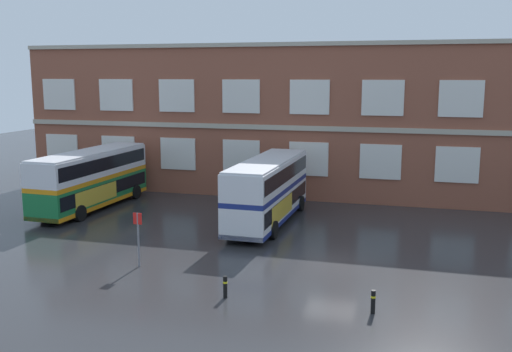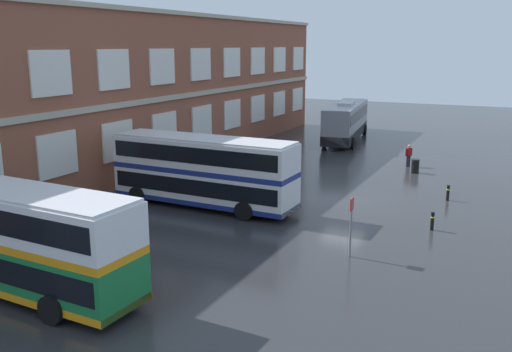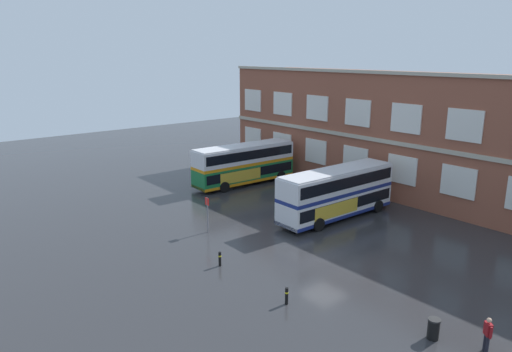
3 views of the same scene
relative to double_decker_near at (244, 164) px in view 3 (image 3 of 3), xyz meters
The scene contains 9 objects.
ground_plane 18.84m from the double_decker_near, 16.78° to the right, with size 120.00×120.00×0.00m, color #2B2B2D.
brick_terminal_building 22.27m from the double_decker_near, 28.75° to the left, with size 56.93×8.19×11.58m.
double_decker_near is the anchor object (origin of this frame).
double_decker_middle 12.88m from the double_decker_near, ahead, with size 3.03×11.05×4.07m.
waiting_passenger 30.61m from the double_decker_near, 17.29° to the right, with size 0.55×0.49×1.70m.
bus_stand_flag 13.78m from the double_decker_near, 49.63° to the right, with size 0.44×0.10×2.70m.
station_litter_bin 28.96m from the double_decker_near, 20.22° to the right, with size 0.60×0.60×1.03m.
safety_bollard_west 24.34m from the double_decker_near, 32.80° to the right, with size 0.19×0.19×0.95m.
safety_bollard_east 19.51m from the double_decker_near, 42.72° to the right, with size 0.19×0.19×0.95m.
Camera 3 is at (19.11, -21.61, 13.10)m, focal length 33.25 mm.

